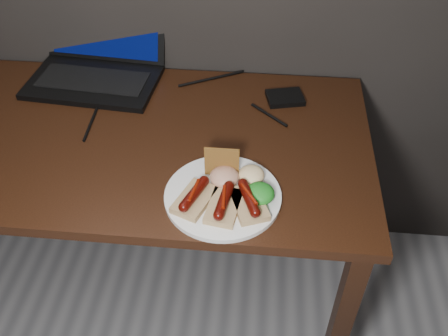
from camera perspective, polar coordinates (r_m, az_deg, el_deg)
desk at (r=1.47m, az=-11.72°, el=1.05°), size 1.40×0.70×0.75m
laptop at (r=1.65m, az=-14.24°, el=11.94°), size 0.42×0.36×0.25m
hard_drive at (r=1.52m, az=6.98°, el=7.98°), size 0.12×0.10×0.02m
desk_cables at (r=1.53m, az=-10.85°, el=7.48°), size 0.97×0.39×0.01m
plate at (r=1.20m, az=-0.14°, el=-3.21°), size 0.32×0.32×0.01m
bread_sausage_left at (r=1.17m, az=-3.40°, el=-3.34°), size 0.11×0.13×0.04m
bread_sausage_center at (r=1.15m, az=-0.02°, el=-4.12°), size 0.09×0.12×0.04m
bread_sausage_right at (r=1.16m, az=2.85°, el=-3.81°), size 0.11×0.13×0.04m
crispbread at (r=1.21m, az=-0.25°, el=0.67°), size 0.08×0.01×0.08m
salad_greens at (r=1.17m, az=4.12°, el=-2.92°), size 0.07×0.07×0.04m
salsa_mound at (r=1.21m, az=0.05°, el=-1.01°), size 0.07×0.07×0.04m
coleslaw_mound at (r=1.22m, az=3.15°, el=-0.78°), size 0.06×0.06×0.04m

